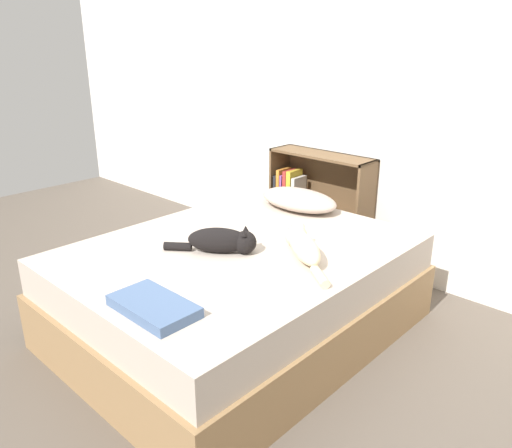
{
  "coord_description": "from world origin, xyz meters",
  "views": [
    {
      "loc": [
        1.93,
        -1.9,
        1.7
      ],
      "look_at": [
        0.0,
        0.15,
        0.66
      ],
      "focal_mm": 35.0,
      "sensor_mm": 36.0,
      "label": 1
    }
  ],
  "objects_px": {
    "cat_dark": "(224,241)",
    "bookshelf": "(318,203)",
    "pillow": "(299,200)",
    "bed": "(239,290)",
    "cat_light": "(303,246)"
  },
  "relations": [
    {
      "from": "cat_light",
      "to": "pillow",
      "type": "bearing_deg",
      "value": -14.11
    },
    {
      "from": "pillow",
      "to": "bookshelf",
      "type": "relative_size",
      "value": 0.69
    },
    {
      "from": "bed",
      "to": "cat_dark",
      "type": "height_order",
      "value": "cat_dark"
    },
    {
      "from": "cat_light",
      "to": "bookshelf",
      "type": "relative_size",
      "value": 0.6
    },
    {
      "from": "pillow",
      "to": "bed",
      "type": "bearing_deg",
      "value": -76.88
    },
    {
      "from": "pillow",
      "to": "cat_light",
      "type": "xyz_separation_m",
      "value": [
        0.55,
        -0.65,
        -0.0
      ]
    },
    {
      "from": "cat_light",
      "to": "cat_dark",
      "type": "bearing_deg",
      "value": 71.85
    },
    {
      "from": "pillow",
      "to": "cat_light",
      "type": "bearing_deg",
      "value": -49.78
    },
    {
      "from": "cat_dark",
      "to": "bookshelf",
      "type": "height_order",
      "value": "bookshelf"
    },
    {
      "from": "bed",
      "to": "bookshelf",
      "type": "xyz_separation_m",
      "value": [
        -0.35,
        1.26,
        0.18
      ]
    },
    {
      "from": "bookshelf",
      "to": "cat_light",
      "type": "bearing_deg",
      "value": -57.18
    },
    {
      "from": "bed",
      "to": "cat_light",
      "type": "relative_size",
      "value": 3.81
    },
    {
      "from": "bed",
      "to": "cat_light",
      "type": "xyz_separation_m",
      "value": [
        0.36,
        0.15,
        0.35
      ]
    },
    {
      "from": "pillow",
      "to": "cat_light",
      "type": "relative_size",
      "value": 1.15
    },
    {
      "from": "bed",
      "to": "pillow",
      "type": "distance_m",
      "value": 0.89
    }
  ]
}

